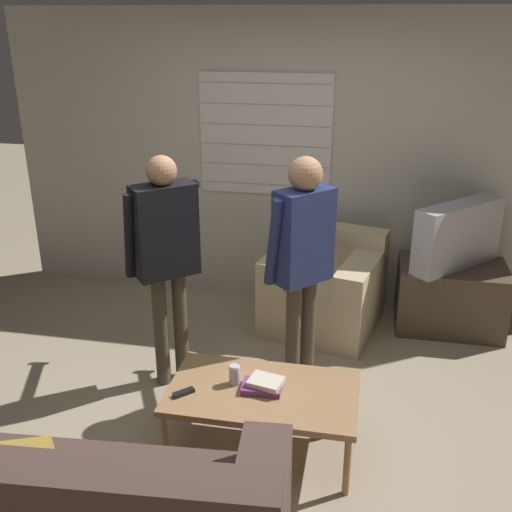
{
  "coord_description": "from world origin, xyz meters",
  "views": [
    {
      "loc": [
        0.66,
        -3.14,
        2.47
      ],
      "look_at": [
        -0.04,
        0.44,
        1.0
      ],
      "focal_mm": 42.0,
      "sensor_mm": 36.0,
      "label": 1
    }
  ],
  "objects_px": {
    "book_stack": "(263,385)",
    "spare_remote": "(184,393)",
    "soda_can": "(235,375)",
    "person_left_standing": "(165,245)",
    "person_right_standing": "(302,249)",
    "tv": "(458,235)",
    "armchair_beige": "(325,288)",
    "coffee_table": "(263,395)"
  },
  "relations": [
    {
      "from": "book_stack",
      "to": "spare_remote",
      "type": "height_order",
      "value": "book_stack"
    },
    {
      "from": "soda_can",
      "to": "person_left_standing",
      "type": "bearing_deg",
      "value": 135.49
    },
    {
      "from": "soda_can",
      "to": "spare_remote",
      "type": "height_order",
      "value": "soda_can"
    },
    {
      "from": "person_right_standing",
      "to": "book_stack",
      "type": "distance_m",
      "value": 0.93
    },
    {
      "from": "tv",
      "to": "person_right_standing",
      "type": "bearing_deg",
      "value": -1.49
    },
    {
      "from": "armchair_beige",
      "to": "tv",
      "type": "xyz_separation_m",
      "value": [
        1.04,
        0.15,
        0.49
      ]
    },
    {
      "from": "armchair_beige",
      "to": "book_stack",
      "type": "height_order",
      "value": "armchair_beige"
    },
    {
      "from": "armchair_beige",
      "to": "person_right_standing",
      "type": "height_order",
      "value": "person_right_standing"
    },
    {
      "from": "spare_remote",
      "to": "tv",
      "type": "bearing_deg",
      "value": 94.99
    },
    {
      "from": "coffee_table",
      "to": "person_left_standing",
      "type": "relative_size",
      "value": 0.68
    },
    {
      "from": "coffee_table",
      "to": "soda_can",
      "type": "bearing_deg",
      "value": 169.62
    },
    {
      "from": "armchair_beige",
      "to": "person_left_standing",
      "type": "height_order",
      "value": "person_left_standing"
    },
    {
      "from": "armchair_beige",
      "to": "spare_remote",
      "type": "relative_size",
      "value": 8.61
    },
    {
      "from": "person_right_standing",
      "to": "soda_can",
      "type": "bearing_deg",
      "value": -161.5
    },
    {
      "from": "book_stack",
      "to": "tv",
      "type": "bearing_deg",
      "value": 55.6
    },
    {
      "from": "person_left_standing",
      "to": "spare_remote",
      "type": "relative_size",
      "value": 13.66
    },
    {
      "from": "soda_can",
      "to": "tv",
      "type": "bearing_deg",
      "value": 51.54
    },
    {
      "from": "armchair_beige",
      "to": "soda_can",
      "type": "relative_size",
      "value": 8.28
    },
    {
      "from": "person_right_standing",
      "to": "book_stack",
      "type": "relative_size",
      "value": 6.64
    },
    {
      "from": "person_left_standing",
      "to": "person_right_standing",
      "type": "distance_m",
      "value": 0.91
    },
    {
      "from": "armchair_beige",
      "to": "person_right_standing",
      "type": "distance_m",
      "value": 1.21
    },
    {
      "from": "soda_can",
      "to": "spare_remote",
      "type": "xyz_separation_m",
      "value": [
        -0.27,
        -0.16,
        -0.05
      ]
    },
    {
      "from": "coffee_table",
      "to": "person_left_standing",
      "type": "height_order",
      "value": "person_left_standing"
    },
    {
      "from": "armchair_beige",
      "to": "person_left_standing",
      "type": "xyz_separation_m",
      "value": [
        -1.0,
        -1.06,
        0.71
      ]
    },
    {
      "from": "person_left_standing",
      "to": "spare_remote",
      "type": "height_order",
      "value": "person_left_standing"
    },
    {
      "from": "person_right_standing",
      "to": "book_stack",
      "type": "bearing_deg",
      "value": -147.37
    },
    {
      "from": "tv",
      "to": "person_left_standing",
      "type": "bearing_deg",
      "value": -15.65
    },
    {
      "from": "book_stack",
      "to": "spare_remote",
      "type": "relative_size",
      "value": 2.07
    },
    {
      "from": "armchair_beige",
      "to": "soda_can",
      "type": "distance_m",
      "value": 1.71
    },
    {
      "from": "armchair_beige",
      "to": "book_stack",
      "type": "distance_m",
      "value": 1.7
    },
    {
      "from": "book_stack",
      "to": "soda_can",
      "type": "bearing_deg",
      "value": 171.66
    },
    {
      "from": "coffee_table",
      "to": "person_left_standing",
      "type": "xyz_separation_m",
      "value": [
        -0.78,
        0.63,
        0.66
      ]
    },
    {
      "from": "book_stack",
      "to": "soda_can",
      "type": "distance_m",
      "value": 0.18
    },
    {
      "from": "coffee_table",
      "to": "soda_can",
      "type": "xyz_separation_m",
      "value": [
        -0.18,
        0.03,
        0.1
      ]
    },
    {
      "from": "tv",
      "to": "person_left_standing",
      "type": "distance_m",
      "value": 2.38
    },
    {
      "from": "tv",
      "to": "person_right_standing",
      "type": "distance_m",
      "value": 1.61
    },
    {
      "from": "coffee_table",
      "to": "person_right_standing",
      "type": "height_order",
      "value": "person_right_standing"
    },
    {
      "from": "person_left_standing",
      "to": "book_stack",
      "type": "xyz_separation_m",
      "value": [
        0.78,
        -0.62,
        -0.59
      ]
    },
    {
      "from": "person_right_standing",
      "to": "soda_can",
      "type": "relative_size",
      "value": 13.23
    },
    {
      "from": "book_stack",
      "to": "soda_can",
      "type": "relative_size",
      "value": 1.99
    },
    {
      "from": "person_left_standing",
      "to": "book_stack",
      "type": "height_order",
      "value": "person_left_standing"
    },
    {
      "from": "person_left_standing",
      "to": "spare_remote",
      "type": "bearing_deg",
      "value": -106.78
    }
  ]
}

